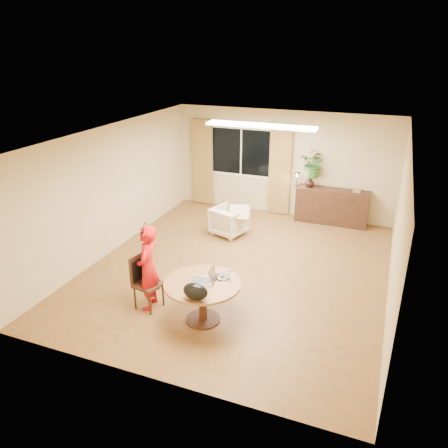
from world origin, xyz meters
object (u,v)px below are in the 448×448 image
armchair (229,221)px  sideboard (332,206)px  child (148,268)px  dining_table (203,291)px  dining_chair (148,283)px

armchair → sideboard: 2.57m
child → sideboard: bearing=141.3°
dining_table → sideboard: sideboard is taller
sideboard → armchair: bearing=-143.5°
child → sideboard: child is taller
dining_table → armchair: size_ratio=1.68×
dining_table → armchair: dining_table is taller
dining_table → armchair: 3.40m
armchair → sideboard: size_ratio=0.42×
dining_table → child: child is taller
armchair → child: bearing=104.9°
dining_table → armchair: bearing=103.8°
dining_chair → child: bearing=86.6°
child → armchair: 3.29m
child → armchair: size_ratio=2.03×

